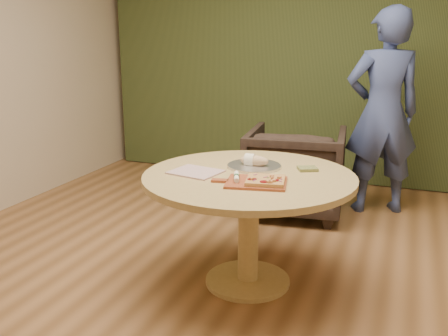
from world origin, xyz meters
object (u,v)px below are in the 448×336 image
at_px(armchair, 296,167).
at_px(person_standing, 383,113).
at_px(bread_roll, 253,161).
at_px(pedestal_table, 249,196).
at_px(pizza_paddle, 255,182).
at_px(serving_tray, 254,166).
at_px(flatbread_pizza, 266,180).
at_px(cutlery_roll, 236,177).

bearing_deg(armchair, person_standing, -161.20).
distance_m(bread_roll, armchair, 1.32).
bearing_deg(armchair, bread_roll, 83.41).
relative_size(pedestal_table, person_standing, 0.73).
height_order(pedestal_table, pizza_paddle, pizza_paddle).
distance_m(pizza_paddle, bread_roll, 0.38).
height_order(pizza_paddle, serving_tray, serving_tray).
relative_size(pizza_paddle, armchair, 0.54).
height_order(pizza_paddle, person_standing, person_standing).
height_order(pizza_paddle, bread_roll, bread_roll).
xyz_separation_m(pizza_paddle, flatbread_pizza, (0.07, -0.00, 0.02)).
relative_size(pedestal_table, cutlery_roll, 6.90).
height_order(flatbread_pizza, cutlery_roll, flatbread_pizza).
height_order(pizza_paddle, cutlery_roll, cutlery_roll).
bearing_deg(bread_roll, flatbread_pizza, -62.25).
distance_m(pedestal_table, armchair, 1.47).
bearing_deg(pedestal_table, serving_tray, 97.11).
bearing_deg(pedestal_table, pizza_paddle, -62.81).
xyz_separation_m(pizza_paddle, cutlery_roll, (-0.11, 0.00, 0.02)).
distance_m(serving_tray, armchair, 1.31).
bearing_deg(serving_tray, person_standing, 66.19).
distance_m(flatbread_pizza, person_standing, 2.03).
bearing_deg(bread_roll, serving_tray, -0.00).
relative_size(cutlery_roll, bread_roll, 1.01).
relative_size(pedestal_table, armchair, 1.54).
bearing_deg(bread_roll, person_standing, 65.93).
bearing_deg(flatbread_pizza, bread_roll, 117.75).
bearing_deg(flatbread_pizza, cutlery_roll, 179.04).
bearing_deg(cutlery_roll, serving_tray, 70.66).
xyz_separation_m(pizza_paddle, serving_tray, (-0.12, 0.36, -0.00)).
relative_size(serving_tray, armchair, 0.41).
relative_size(pizza_paddle, person_standing, 0.25).
bearing_deg(pizza_paddle, pedestal_table, 106.34).
distance_m(pizza_paddle, armchair, 1.67).
xyz_separation_m(flatbread_pizza, bread_roll, (-0.19, 0.36, 0.02)).
xyz_separation_m(cutlery_roll, bread_roll, (-0.01, 0.36, 0.01)).
bearing_deg(pizza_paddle, cutlery_roll, 167.72).
distance_m(cutlery_roll, armchair, 1.67).
relative_size(cutlery_roll, serving_tray, 0.55).
bearing_deg(flatbread_pizza, person_standing, 75.05).
distance_m(pizza_paddle, person_standing, 2.05).
bearing_deg(pedestal_table, bread_roll, 99.85).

